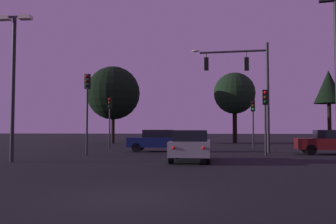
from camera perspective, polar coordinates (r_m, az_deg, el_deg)
name	(u,v)px	position (r m, az deg, el deg)	size (l,w,h in m)	color
ground_plane	(185,146)	(32.50, 2.75, -5.58)	(168.00, 168.00, 0.00)	black
traffic_signal_mast_arm	(247,78)	(24.52, 12.84, 5.42)	(5.26, 0.65, 7.47)	#232326
traffic_light_corner_left	(110,112)	(27.85, -9.54, -0.02)	(0.31, 0.36, 4.09)	#232326
traffic_light_corner_right	(87,98)	(21.40, -13.13, 2.24)	(0.35, 0.38, 4.88)	#232326
traffic_light_median	(253,114)	(28.22, 13.77, -0.32)	(0.30, 0.35, 3.87)	#232326
traffic_light_far_side	(265,109)	(21.63, 15.66, 0.54)	(0.32, 0.36, 3.93)	#232326
car_nearside_lane	(191,145)	(17.03, 3.79, -5.43)	(1.94, 4.08, 1.52)	gray
car_crossing_left	(334,142)	(23.77, 25.50, -4.41)	(4.53, 2.12, 1.52)	#4C0F0F
car_crossing_right	(157,140)	(24.34, -1.74, -4.64)	(4.08, 1.82, 1.52)	#0F1947
parking_lot_lamp_post	(14,67)	(18.51, -23.99, 6.78)	(1.70, 0.36, 7.09)	#232326
store_sign_illuminated	(336,31)	(17.97, 25.87, 11.92)	(1.42, 0.49, 8.43)	#232326
tree_behind_sign	(329,87)	(41.30, 24.85, 3.67)	(3.08, 3.08, 7.91)	black
tree_left_far	(235,93)	(40.50, 10.85, 3.00)	(4.73, 4.73, 8.03)	black
tree_center_horizon	(113,93)	(38.64, -8.97, 3.08)	(5.84, 5.84, 8.44)	black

